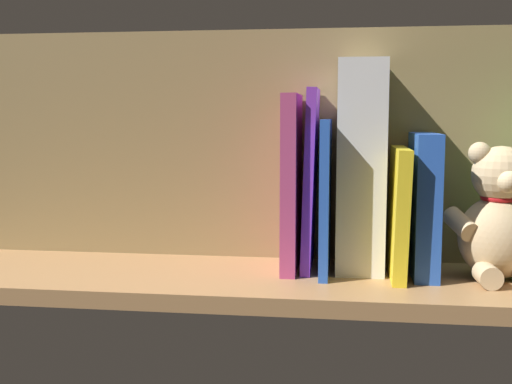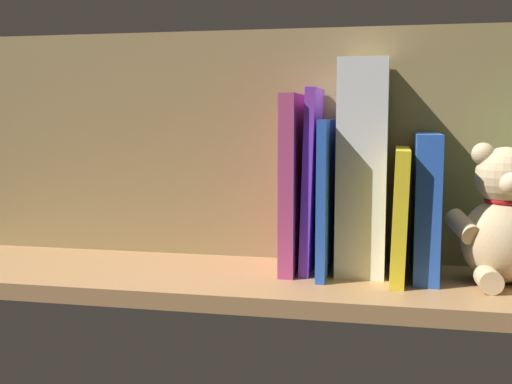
# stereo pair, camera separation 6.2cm
# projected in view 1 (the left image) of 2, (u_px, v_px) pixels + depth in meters

# --- Properties ---
(ground_plane) EXTENTS (1.03, 0.25, 0.02)m
(ground_plane) POSITION_uv_depth(u_px,v_px,m) (256.00, 280.00, 0.88)
(ground_plane) COLOR #A87A4C
(shelf_back_panel) EXTENTS (1.03, 0.02, 0.33)m
(shelf_back_panel) POSITION_uv_depth(u_px,v_px,m) (265.00, 145.00, 0.96)
(shelf_back_panel) COLOR olive
(shelf_back_panel) RESTS_ON ground_plane
(teddy_bear) EXTENTS (0.14, 0.12, 0.18)m
(teddy_bear) POSITION_uv_depth(u_px,v_px,m) (500.00, 219.00, 0.83)
(teddy_bear) COLOR #D1B284
(teddy_bear) RESTS_ON ground_plane
(book_2) EXTENTS (0.03, 0.13, 0.19)m
(book_2) POSITION_uv_depth(u_px,v_px,m) (423.00, 204.00, 0.86)
(book_2) COLOR blue
(book_2) RESTS_ON ground_plane
(book_3) EXTENTS (0.02, 0.15, 0.17)m
(book_3) POSITION_uv_depth(u_px,v_px,m) (398.00, 212.00, 0.86)
(book_3) COLOR yellow
(book_3) RESTS_ON ground_plane
(dictionary_thick_white) EXTENTS (0.06, 0.10, 0.28)m
(dictionary_thick_white) POSITION_uv_depth(u_px,v_px,m) (361.00, 167.00, 0.88)
(dictionary_thick_white) COLOR silver
(dictionary_thick_white) RESTS_ON ground_plane
(book_4) EXTENTS (0.01, 0.14, 0.21)m
(book_4) POSITION_uv_depth(u_px,v_px,m) (325.00, 196.00, 0.87)
(book_4) COLOR blue
(book_4) RESTS_ON ground_plane
(book_5) EXTENTS (0.02, 0.11, 0.25)m
(book_5) POSITION_uv_depth(u_px,v_px,m) (310.00, 180.00, 0.89)
(book_5) COLOR purple
(book_5) RESTS_ON ground_plane
(book_6) EXTENTS (0.02, 0.12, 0.24)m
(book_6) POSITION_uv_depth(u_px,v_px,m) (292.00, 183.00, 0.88)
(book_6) COLOR #B23F72
(book_6) RESTS_ON ground_plane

